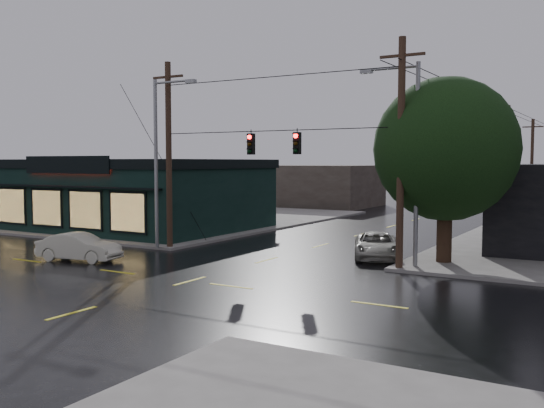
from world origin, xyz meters
The scene contains 14 objects.
ground_plane centered at (0.00, 0.00, 0.00)m, with size 160.00×160.00×0.00m, color black.
sidewalk_nw centered at (-20.00, 20.00, 0.07)m, with size 28.00×28.00×0.15m, color slate.
pizza_shop centered at (-15.00, 12.94, 2.56)m, with size 16.30×12.34×4.90m.
corner_tree centered at (7.79, 9.03, 5.35)m, with size 6.62×6.62×8.53m.
utility_pole_nw centered at (-6.50, 6.50, 0.00)m, with size 2.00×0.32×10.15m, color black, non-canonical shape.
utility_pole_ne centered at (6.50, 6.50, 0.00)m, with size 2.00×0.32×10.15m, color black, non-canonical shape.
utility_pole_far_a centered at (6.50, 28.00, 0.00)m, with size 2.00×0.32×9.65m, color black, non-canonical shape.
utility_pole_far_b centered at (6.50, 48.00, 0.00)m, with size 2.00×0.32×9.15m, color black, non-canonical shape.
span_signal_assembly centered at (0.10, 6.50, 5.70)m, with size 13.00×0.48×1.23m.
streetlight_nw centered at (-6.80, 5.80, 0.00)m, with size 5.40×0.30×9.15m, color gray, non-canonical shape.
streetlight_ne centered at (7.00, 7.20, 0.00)m, with size 5.40×0.30×9.15m, color gray, non-canonical shape.
bg_building_west centered at (-14.00, 40.00, 2.20)m, with size 12.00×10.00×4.40m, color #372D28.
sedan_cream centered at (-7.70, 1.21, 0.67)m, with size 1.43×4.10×1.35m, color beige.
suv_silver centered at (4.41, 9.25, 0.64)m, with size 2.13×4.61×1.28m, color #A1A195.
Camera 1 is at (15.05, -19.06, 4.79)m, focal length 40.00 mm.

